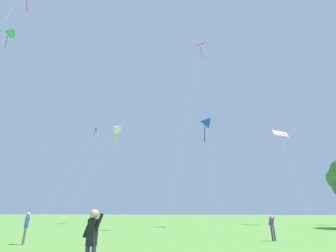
# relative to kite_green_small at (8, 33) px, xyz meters

# --- Properties ---
(kite_green_small) EXTENTS (1.96, 5.18, 21.36)m
(kite_green_small) POSITION_rel_kite_green_small_xyz_m (0.00, 0.00, 0.00)
(kite_green_small) COLOR green
(kite_green_small) RESTS_ON ground_plane
(kite_blue_delta) EXTENTS (2.28, 5.08, 13.43)m
(kite_blue_delta) POSITION_rel_kite_green_small_xyz_m (20.20, 12.83, -8.13)
(kite_blue_delta) COLOR blue
(kite_blue_delta) RESTS_ON ground_plane
(kite_red_high) EXTENTS (3.55, 6.11, 21.12)m
(kite_red_high) POSITION_rel_kite_green_small_xyz_m (20.60, 7.26, -1.47)
(kite_red_high) COLOR red
(kite_red_high) RESTS_ON ground_plane
(kite_pink_low) EXTENTS (2.14, 8.02, 13.54)m
(kite_pink_low) POSITION_rel_kite_green_small_xyz_m (30.58, 21.12, -8.45)
(kite_pink_low) COLOR pink
(kite_pink_low) RESTS_ON ground_plane
(kite_teal_box) EXTENTS (1.93, 8.27, 15.38)m
(kite_teal_box) POSITION_rel_kite_green_small_xyz_m (0.87, 17.82, -6.19)
(kite_teal_box) COLOR teal
(kite_teal_box) RESTS_ON ground_plane
(kite_white_distant) EXTENTS (2.65, 9.48, 16.06)m
(kite_white_distant) POSITION_rel_kite_green_small_xyz_m (4.47, 18.17, -5.73)
(kite_white_distant) COLOR white
(kite_white_distant) RESTS_ON ground_plane
(person_far_back) EXTENTS (0.38, 0.44, 1.56)m
(person_far_back) POSITION_rel_kite_green_small_xyz_m (12.47, -5.17, -19.75)
(person_far_back) COLOR #665B4C
(person_far_back) RESTS_ON ground_plane
(person_child_small) EXTENTS (0.39, 0.33, 1.38)m
(person_child_small) POSITION_rel_kite_green_small_xyz_m (25.09, -0.15, -19.85)
(person_child_small) COLOR #2D3351
(person_child_small) RESTS_ON ground_plane
(person_in_red_shirt) EXTENTS (0.52, 0.22, 1.61)m
(person_in_red_shirt) POSITION_rel_kite_green_small_xyz_m (19.81, -10.75, -19.72)
(person_in_red_shirt) COLOR #2D3351
(person_in_red_shirt) RESTS_ON ground_plane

